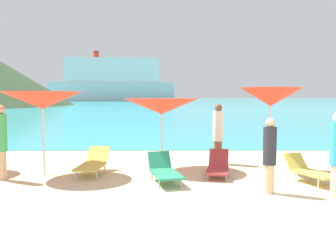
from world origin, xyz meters
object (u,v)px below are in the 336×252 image
object	(u,v)px
umbrella_3	(271,97)
lounge_chair_1	(309,170)
beachgoer_3	(1,139)
cruise_ship	(112,82)
lounge_chair_2	(93,163)
umbrella_2	(161,106)
lounge_chair_4	(164,170)
beachgoer_1	(270,153)
lounge_chair_3	(218,166)
beachgoer_0	(218,132)
umbrella_1	(42,100)

from	to	relation	value
umbrella_3	lounge_chair_1	xyz separation A→B (m)	(0.60, -1.39, -1.80)
beachgoer_3	cruise_ship	distance (m)	159.84
lounge_chair_2	beachgoer_3	world-z (taller)	beachgoer_3
lounge_chair_1	umbrella_2	bearing A→B (deg)	132.75
lounge_chair_4	beachgoer_1	size ratio (longest dim) A/B	0.99
umbrella_3	beachgoer_1	bearing A→B (deg)	-105.81
lounge_chair_3	beachgoer_1	world-z (taller)	beachgoer_1
umbrella_2	lounge_chair_4	size ratio (longest dim) A/B	1.41
lounge_chair_2	lounge_chair_3	distance (m)	3.40
beachgoer_0	umbrella_3	bearing A→B (deg)	34.76
lounge_chair_4	beachgoer_1	bearing A→B (deg)	-37.84
beachgoer_1	beachgoer_3	world-z (taller)	beachgoer_3
lounge_chair_2	lounge_chair_4	bearing A→B (deg)	-23.17
lounge_chair_1	beachgoer_3	bearing A→B (deg)	155.80
lounge_chair_3	beachgoer_3	distance (m)	5.64
umbrella_2	lounge_chair_3	distance (m)	2.39
beachgoer_1	beachgoer_3	bearing A→B (deg)	-20.69
lounge_chair_3	beachgoer_0	bearing A→B (deg)	92.73
umbrella_2	beachgoer_0	world-z (taller)	umbrella_2
lounge_chair_3	lounge_chair_4	size ratio (longest dim) A/B	0.95
lounge_chair_1	lounge_chair_2	world-z (taller)	lounge_chair_2
cruise_ship	lounge_chair_2	bearing A→B (deg)	-90.44
umbrella_3	lounge_chair_1	bearing A→B (deg)	-66.43
lounge_chair_1	cruise_ship	xyz separation A→B (m)	(-28.00, 158.71, 8.27)
beachgoer_3	umbrella_1	bearing A→B (deg)	-17.28
lounge_chair_4	umbrella_2	bearing A→B (deg)	79.74
umbrella_2	umbrella_3	distance (m)	3.10
umbrella_1	beachgoer_3	size ratio (longest dim) A/B	1.18
umbrella_3	lounge_chair_1	distance (m)	2.35
lounge_chair_3	beachgoer_0	xyz separation A→B (m)	(0.25, 1.80, 0.75)
umbrella_3	beachgoer_3	xyz separation A→B (m)	(-7.11, -1.05, -1.06)
umbrella_2	beachgoer_1	bearing A→B (deg)	-48.95
umbrella_3	beachgoer_1	xyz separation A→B (m)	(-0.67, -2.38, -1.22)
lounge_chair_4	beachgoer_1	xyz separation A→B (m)	(2.31, -1.05, 0.59)
beachgoer_1	beachgoer_3	xyz separation A→B (m)	(-6.44, 1.33, 0.16)
beachgoer_0	beachgoer_3	xyz separation A→B (m)	(-5.82, -2.26, 0.04)
lounge_chair_4	beachgoer_3	xyz separation A→B (m)	(-4.13, 0.28, 0.74)
umbrella_3	cruise_ship	size ratio (longest dim) A/B	0.04
cruise_ship	lounge_chair_4	bearing A→B (deg)	-89.79
umbrella_2	beachgoer_3	xyz separation A→B (m)	(-4.05, -1.42, -0.79)
beachgoer_1	cruise_ship	xyz separation A→B (m)	(-26.73, 159.70, 7.69)
lounge_chair_2	beachgoer_0	distance (m)	4.02
umbrella_1	lounge_chair_1	world-z (taller)	umbrella_1
umbrella_1	beachgoer_3	world-z (taller)	umbrella_1
lounge_chair_1	lounge_chair_4	world-z (taller)	lounge_chair_4
umbrella_1	umbrella_2	size ratio (longest dim) A/B	0.97
lounge_chair_3	umbrella_3	bearing A→B (deg)	31.48
cruise_ship	umbrella_2	bearing A→B (deg)	-89.73
umbrella_1	umbrella_3	distance (m)	6.27
lounge_chair_2	lounge_chair_3	world-z (taller)	lounge_chair_2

